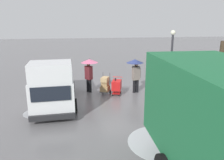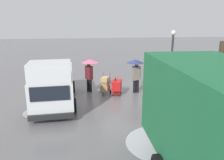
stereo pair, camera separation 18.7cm
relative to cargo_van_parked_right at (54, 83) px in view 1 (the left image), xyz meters
The scene contains 10 objects.
ground_plane 4.41m from the cargo_van_parked_right, 158.13° to the right, with size 90.00×90.00×0.00m, color slate.
slush_patch_near_cluster 1.76m from the cargo_van_parked_right, 53.95° to the left, with size 1.33×1.33×0.01m, color #ADAFB5.
slush_patch_under_van 6.41m from the cargo_van_parked_right, 133.22° to the left, with size 2.68×2.68×0.01m, color silver.
cargo_van_parked_right is the anchor object (origin of this frame).
shopping_cart_vendor 3.76m from the cargo_van_parked_right, 163.09° to the right, with size 0.78×0.95×1.04m.
hand_dolly_boxes 3.15m from the cargo_van_parked_right, 157.33° to the right, with size 0.75×0.85×1.32m.
pedestrian_pink_side 4.94m from the cargo_van_parked_right, 164.68° to the right, with size 1.04×1.04×2.15m.
pedestrian_black_side 2.73m from the cargo_van_parked_right, 136.69° to the right, with size 1.04×1.04×2.15m.
bare_tree_near 7.85m from the cargo_van_parked_right, 150.80° to the left, with size 1.07×1.06×4.00m.
street_lamp 6.74m from the cargo_van_parked_right, behind, with size 0.28×0.28×3.86m.
Camera 1 is at (2.66, 13.01, 4.36)m, focal length 35.18 mm.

